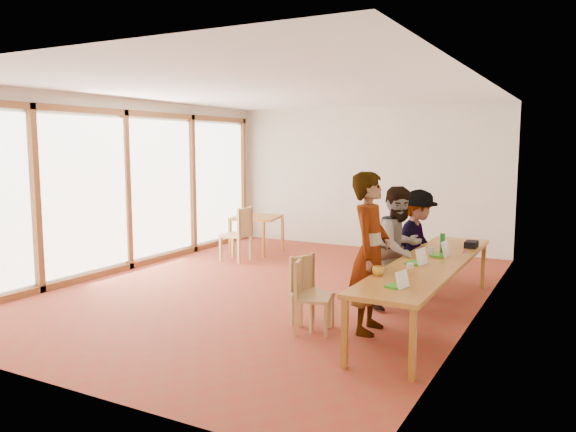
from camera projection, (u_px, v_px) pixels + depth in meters
The scene contains 25 objects.
ground at pixel (273, 288), 8.64m from camera, with size 8.00×8.00×0.00m, color brown.
wall_back at pixel (366, 178), 11.94m from camera, with size 6.00×0.10×3.00m, color beige.
wall_front at pixel (48, 224), 4.95m from camera, with size 6.00×0.10×3.00m, color beige.
wall_right at pixel (480, 201), 7.04m from camera, with size 0.10×8.00×3.00m, color beige.
window_wall at pixel (127, 185), 9.84m from camera, with size 0.10×8.00×3.00m, color white.
ceiling at pixel (272, 88), 8.26m from camera, with size 6.00×8.00×0.04m, color white.
communal_table at pixel (430, 265), 7.01m from camera, with size 0.80×4.00×0.75m.
side_table at pixel (257, 220), 11.46m from camera, with size 0.90×0.90×0.75m.
chair_near at pixel (307, 283), 6.83m from camera, with size 0.51×0.51×0.46m.
chair_mid at pixel (305, 288), 6.57m from camera, with size 0.50×0.50×0.46m.
chair_far at pixel (398, 245), 8.86m from camera, with size 0.58×0.58×0.54m.
chair_empty at pixel (422, 242), 9.34m from camera, with size 0.58×0.58×0.51m.
chair_spare at pixel (240, 228), 10.59m from camera, with size 0.48×0.48×0.55m.
person_near at pixel (370, 253), 6.54m from camera, with size 0.69×0.45×1.89m, color gray.
person_mid at pixel (399, 248), 7.51m from camera, with size 0.80×0.63×1.65m, color gray.
person_far at pixel (417, 244), 8.03m from camera, with size 1.01×0.58×1.57m, color gray.
laptop_near at pixel (399, 283), 5.70m from camera, with size 0.22×0.24×0.18m.
laptop_mid at pixel (418, 260), 6.81m from camera, with size 0.24×0.27×0.20m.
laptop_far at pixel (442, 252), 7.30m from camera, with size 0.23×0.26×0.21m.
yellow_mug at pixel (378, 271), 6.24m from camera, with size 0.13×0.13×0.10m, color gold.
green_bottle at pixel (442, 244), 7.45m from camera, with size 0.07×0.07×0.28m, color #1A7528.
clear_glass at pixel (431, 251), 7.46m from camera, with size 0.07×0.07×0.09m, color silver.
condiment_cup at pixel (410, 266), 6.60m from camera, with size 0.08×0.08×0.06m, color white.
pink_phone at pixel (465, 252), 7.60m from camera, with size 0.05×0.10×0.01m, color #BB2F77.
black_pouch at pixel (471, 244), 7.94m from camera, with size 0.16×0.26×0.09m, color black.
Camera 1 is at (4.19, -7.31, 2.19)m, focal length 35.00 mm.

